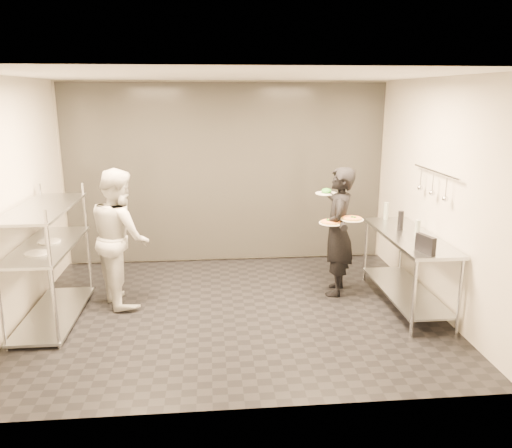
{
  "coord_description": "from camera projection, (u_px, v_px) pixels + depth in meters",
  "views": [
    {
      "loc": [
        -0.25,
        -5.71,
        2.6
      ],
      "look_at": [
        0.28,
        0.01,
        1.1
      ],
      "focal_mm": 35.0,
      "sensor_mm": 36.0,
      "label": 1
    }
  ],
  "objects": [
    {
      "name": "room_shell",
      "position": [
        228.0,
        183.0,
        6.96
      ],
      "size": [
        5.0,
        4.0,
        2.8
      ],
      "color": "black",
      "rests_on": "ground"
    },
    {
      "name": "pass_rack",
      "position": [
        48.0,
        257.0,
        5.79
      ],
      "size": [
        0.6,
        1.6,
        1.5
      ],
      "color": "#B8BABF",
      "rests_on": "ground"
    },
    {
      "name": "prep_counter",
      "position": [
        408.0,
        257.0,
        6.21
      ],
      "size": [
        0.6,
        1.8,
        0.92
      ],
      "color": "#B8BABF",
      "rests_on": "ground"
    },
    {
      "name": "utensil_rail",
      "position": [
        433.0,
        184.0,
        6.0
      ],
      "size": [
        0.07,
        1.2,
        0.31
      ],
      "color": "#B8BABF",
      "rests_on": "room_shell"
    },
    {
      "name": "waiter",
      "position": [
        338.0,
        232.0,
        6.53
      ],
      "size": [
        0.58,
        0.72,
        1.7
      ],
      "primitive_type": "imported",
      "rotation": [
        0.0,
        0.0,
        -1.89
      ],
      "color": "black",
      "rests_on": "ground"
    },
    {
      "name": "chef",
      "position": [
        120.0,
        237.0,
        6.24
      ],
      "size": [
        0.95,
        1.04,
        1.73
      ],
      "primitive_type": "imported",
      "rotation": [
        0.0,
        0.0,
        2.0
      ],
      "color": "silver",
      "rests_on": "ground"
    },
    {
      "name": "pizza_plate_near",
      "position": [
        331.0,
        222.0,
        6.31
      ],
      "size": [
        0.31,
        0.31,
        0.05
      ],
      "color": "white",
      "rests_on": "waiter"
    },
    {
      "name": "pizza_plate_far",
      "position": [
        352.0,
        219.0,
        6.3
      ],
      "size": [
        0.3,
        0.3,
        0.05
      ],
      "color": "white",
      "rests_on": "waiter"
    },
    {
      "name": "salad_plate",
      "position": [
        326.0,
        192.0,
        6.66
      ],
      "size": [
        0.3,
        0.3,
        0.07
      ],
      "color": "white",
      "rests_on": "waiter"
    },
    {
      "name": "pos_monitor",
      "position": [
        425.0,
        244.0,
        5.41
      ],
      "size": [
        0.13,
        0.28,
        0.2
      ],
      "primitive_type": "cube",
      "rotation": [
        0.0,
        0.0,
        0.28
      ],
      "color": "black",
      "rests_on": "prep_counter"
    },
    {
      "name": "bottle_green",
      "position": [
        386.0,
        211.0,
        6.88
      ],
      "size": [
        0.07,
        0.07,
        0.24
      ],
      "primitive_type": "cylinder",
      "color": "gray",
      "rests_on": "prep_counter"
    },
    {
      "name": "bottle_clear",
      "position": [
        417.0,
        229.0,
        6.02
      ],
      "size": [
        0.06,
        0.06,
        0.21
      ],
      "primitive_type": "cylinder",
      "color": "gray",
      "rests_on": "prep_counter"
    },
    {
      "name": "bottle_dark",
      "position": [
        401.0,
        220.0,
        6.34
      ],
      "size": [
        0.07,
        0.07,
        0.24
      ],
      "primitive_type": "cylinder",
      "color": "black",
      "rests_on": "prep_counter"
    }
  ]
}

